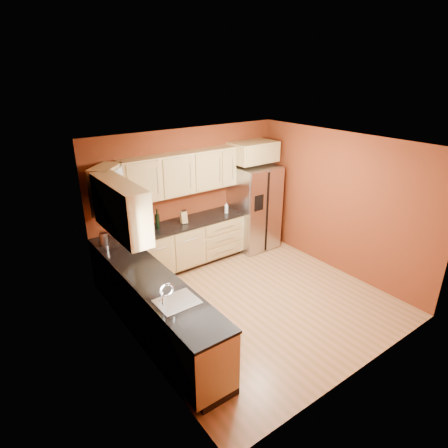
{
  "coord_description": "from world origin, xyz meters",
  "views": [
    {
      "loc": [
        -3.51,
        -3.99,
        3.59
      ],
      "look_at": [
        0.05,
        0.9,
        1.07
      ],
      "focal_mm": 30.0,
      "sensor_mm": 36.0,
      "label": 1
    }
  ],
  "objects": [
    {
      "name": "wine_bottle_b",
      "position": [
        -1.43,
        1.61,
        1.08
      ],
      "size": [
        0.09,
        0.09,
        0.32
      ],
      "primitive_type": null,
      "rotation": [
        0.0,
        0.0,
        -0.27
      ],
      "color": "black",
      "rests_on": "countertop_back"
    },
    {
      "name": "wall_back",
      "position": [
        0.0,
        2.0,
        1.3
      ],
      "size": [
        4.0,
        0.04,
        2.6
      ],
      "primitive_type": "cube",
      "color": "maroon",
      "rests_on": "floor"
    },
    {
      "name": "upper_cabinets_back",
      "position": [
        -0.25,
        1.83,
        1.83
      ],
      "size": [
        2.3,
        0.33,
        0.75
      ],
      "primitive_type": "cube",
      "color": "#A68650",
      "rests_on": "wall_back"
    },
    {
      "name": "knife_block",
      "position": [
        -0.32,
        1.67,
        1.03
      ],
      "size": [
        0.13,
        0.12,
        0.22
      ],
      "primitive_type": "cube",
      "rotation": [
        0.0,
        0.0,
        -0.17
      ],
      "color": "#A78651",
      "rests_on": "countertop_back"
    },
    {
      "name": "countertop_left",
      "position": [
        -1.69,
        0.0,
        0.9
      ],
      "size": [
        0.62,
        2.8,
        0.04
      ],
      "primitive_type": "cube",
      "color": "black",
      "rests_on": "base_cabinets_left"
    },
    {
      "name": "soap_dispenser",
      "position": [
        0.64,
        1.63,
        1.02
      ],
      "size": [
        0.08,
        0.08,
        0.21
      ],
      "primitive_type": "cylinder",
      "rotation": [
        0.0,
        0.0,
        -0.15
      ],
      "color": "white",
      "rests_on": "countertop_back"
    },
    {
      "name": "canister_right",
      "position": [
        -1.43,
        1.65,
        1.02
      ],
      "size": [
        0.14,
        0.14,
        0.19
      ],
      "primitive_type": "cylinder",
      "rotation": [
        0.0,
        0.0,
        -0.25
      ],
      "color": "#A9AAAE",
      "rests_on": "countertop_back"
    },
    {
      "name": "ceiling",
      "position": [
        0.0,
        0.0,
        2.6
      ],
      "size": [
        4.0,
        4.0,
        0.0
      ],
      "primitive_type": "plane",
      "color": "silver",
      "rests_on": "wall_back"
    },
    {
      "name": "sink_faucet",
      "position": [
        -1.69,
        -0.5,
        1.07
      ],
      "size": [
        0.5,
        0.42,
        0.3
      ],
      "primitive_type": null,
      "color": "white",
      "rests_on": "countertop_left"
    },
    {
      "name": "upper_cabinets_left",
      "position": [
        -1.83,
        0.72,
        1.83
      ],
      "size": [
        0.33,
        1.35,
        0.75
      ],
      "primitive_type": "cube",
      "color": "#A68650",
      "rests_on": "wall_left"
    },
    {
      "name": "base_cabinets_back",
      "position": [
        -0.55,
        1.7,
        0.44
      ],
      "size": [
        2.9,
        0.6,
        0.88
      ],
      "primitive_type": "cube",
      "color": "#A68650",
      "rests_on": "floor"
    },
    {
      "name": "countertop_back",
      "position": [
        -0.55,
        1.69,
        0.9
      ],
      "size": [
        2.9,
        0.62,
        0.04
      ],
      "primitive_type": "cube",
      "color": "black",
      "rests_on": "base_cabinets_back"
    },
    {
      "name": "corner_upper_cabinet",
      "position": [
        -1.67,
        1.67,
        1.83
      ],
      "size": [
        0.67,
        0.67,
        0.75
      ],
      "primitive_type": "cube",
      "rotation": [
        0.0,
        0.0,
        0.79
      ],
      "color": "#A68650",
      "rests_on": "wall_back"
    },
    {
      "name": "canister_left",
      "position": [
        -1.85,
        1.61,
        1.03
      ],
      "size": [
        0.17,
        0.17,
        0.22
      ],
      "primitive_type": "cylinder",
      "rotation": [
        0.0,
        0.0,
        -0.32
      ],
      "color": "#A9AAAE",
      "rests_on": "countertop_back"
    },
    {
      "name": "wall_right",
      "position": [
        2.0,
        0.0,
        1.3
      ],
      "size": [
        0.04,
        4.0,
        2.6
      ],
      "primitive_type": "cube",
      "color": "maroon",
      "rests_on": "floor"
    },
    {
      "name": "base_cabinets_left",
      "position": [
        -1.7,
        0.0,
        0.44
      ],
      "size": [
        0.6,
        2.8,
        0.88
      ],
      "primitive_type": "cube",
      "color": "#A68650",
      "rests_on": "floor"
    },
    {
      "name": "wall_front",
      "position": [
        0.0,
        -2.0,
        1.3
      ],
      "size": [
        4.0,
        0.04,
        2.6
      ],
      "primitive_type": "cube",
      "color": "maroon",
      "rests_on": "floor"
    },
    {
      "name": "window",
      "position": [
        -1.98,
        -0.5,
        1.55
      ],
      "size": [
        0.03,
        0.9,
        1.0
      ],
      "primitive_type": "cube",
      "color": "white",
      "rests_on": "wall_left"
    },
    {
      "name": "wall_left",
      "position": [
        -2.0,
        0.0,
        1.3
      ],
      "size": [
        0.04,
        4.0,
        2.6
      ],
      "primitive_type": "cube",
      "color": "maroon",
      "rests_on": "floor"
    },
    {
      "name": "over_fridge_cabinet",
      "position": [
        1.35,
        1.7,
        2.05
      ],
      "size": [
        0.92,
        0.6,
        0.4
      ],
      "primitive_type": "cube",
      "color": "#A68650",
      "rests_on": "wall_back"
    },
    {
      "name": "refrigerator",
      "position": [
        1.35,
        1.62,
        0.89
      ],
      "size": [
        0.9,
        0.75,
        1.78
      ],
      "primitive_type": "cube",
      "color": "#A9AAAE",
      "rests_on": "floor"
    },
    {
      "name": "wine_bottle_a",
      "position": [
        -0.83,
        1.73,
        1.1
      ],
      "size": [
        0.1,
        0.1,
        0.37
      ],
      "primitive_type": null,
      "rotation": [
        0.0,
        0.0,
        -0.25
      ],
      "color": "black",
      "rests_on": "countertop_back"
    },
    {
      "name": "floor",
      "position": [
        0.0,
        0.0,
        0.0
      ],
      "size": [
        4.0,
        4.0,
        0.0
      ],
      "primitive_type": "plane",
      "color": "olive",
      "rests_on": "ground"
    }
  ]
}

